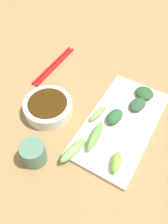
% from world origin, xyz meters
% --- Properties ---
extents(tabletop, '(2.10, 2.10, 0.02)m').
position_xyz_m(tabletop, '(0.00, 0.00, 0.01)').
color(tabletop, olive).
rests_on(tabletop, ground).
extents(sauce_bowl, '(0.15, 0.15, 0.04)m').
position_xyz_m(sauce_bowl, '(-0.13, -0.04, 0.04)').
color(sauce_bowl, silver).
rests_on(sauce_bowl, tabletop).
extents(serving_plate, '(0.19, 0.35, 0.01)m').
position_xyz_m(serving_plate, '(0.08, 0.03, 0.03)').
color(serving_plate, silver).
rests_on(serving_plate, tabletop).
extents(broccoli_stalk_0, '(0.04, 0.07, 0.03)m').
position_xyz_m(broccoli_stalk_0, '(0.13, -0.10, 0.05)').
color(broccoli_stalk_0, '#76B540').
rests_on(broccoli_stalk_0, serving_plate).
extents(broccoli_leafy_1, '(0.07, 0.07, 0.02)m').
position_xyz_m(broccoli_leafy_1, '(0.10, 0.16, 0.04)').
color(broccoli_leafy_1, '#244D24').
rests_on(broccoli_leafy_1, serving_plate).
extents(broccoli_leafy_2, '(0.05, 0.07, 0.03)m').
position_xyz_m(broccoli_leafy_2, '(0.06, 0.03, 0.04)').
color(broccoli_leafy_2, '#27592C').
rests_on(broccoli_leafy_2, serving_plate).
extents(broccoli_stalk_3, '(0.05, 0.10, 0.02)m').
position_xyz_m(broccoli_stalk_3, '(0.01, -0.12, 0.04)').
color(broccoli_stalk_3, '#75A155').
rests_on(broccoli_stalk_3, serving_plate).
extents(broccoli_stalk_4, '(0.04, 0.07, 0.02)m').
position_xyz_m(broccoli_stalk_4, '(0.01, 0.02, 0.04)').
color(broccoli_stalk_4, '#78A74D').
rests_on(broccoli_stalk_4, serving_plate).
extents(broccoli_stalk_5, '(0.03, 0.10, 0.03)m').
position_xyz_m(broccoli_stalk_5, '(0.05, -0.06, 0.05)').
color(broccoli_stalk_5, '#5FA044').
rests_on(broccoli_stalk_5, serving_plate).
extents(broccoli_leafy_6, '(0.05, 0.07, 0.02)m').
position_xyz_m(broccoli_leafy_6, '(0.10, 0.11, 0.04)').
color(broccoli_leafy_6, '#2B4C32').
rests_on(broccoli_leafy_6, serving_plate).
extents(chopsticks, '(0.03, 0.23, 0.01)m').
position_xyz_m(chopsticks, '(-0.24, 0.14, 0.02)').
color(chopsticks, red).
rests_on(chopsticks, tabletop).
extents(tea_cup, '(0.06, 0.06, 0.06)m').
position_xyz_m(tea_cup, '(-0.07, -0.19, 0.05)').
color(tea_cup, '#4D765F').
rests_on(tea_cup, tabletop).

